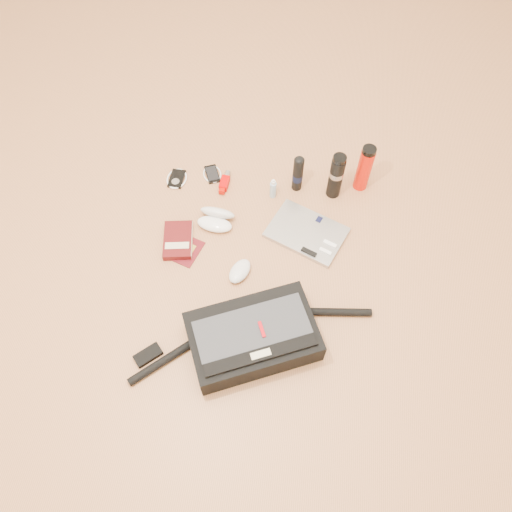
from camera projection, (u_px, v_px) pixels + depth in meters
name	position (u px, v px, depth m)	size (l,w,h in m)	color
ground	(250.00, 273.00, 1.96)	(4.00, 4.00, 0.00)	#B2764A
messenger_bag	(252.00, 337.00, 1.76)	(0.84, 0.44, 0.13)	black
laptop	(307.00, 233.00, 2.04)	(0.36, 0.31, 0.03)	#A4A4A6
book	(178.00, 240.00, 2.02)	(0.14, 0.19, 0.03)	#480C0D
passport	(187.00, 251.00, 2.01)	(0.13, 0.16, 0.01)	#550E14
mouse	(240.00, 271.00, 1.94)	(0.11, 0.14, 0.04)	silver
sunglasses_case	(216.00, 219.00, 2.06)	(0.16, 0.14, 0.09)	white
ipod	(177.00, 179.00, 2.20)	(0.09, 0.10, 0.01)	black
phone	(212.00, 174.00, 2.21)	(0.11, 0.11, 0.01)	black
inhaler	(225.00, 182.00, 2.17)	(0.04, 0.12, 0.03)	#BB0000
spray_bottle	(273.00, 189.00, 2.12)	(0.03, 0.03, 0.11)	#93B3CC
aerosol_can	(298.00, 173.00, 2.10)	(0.05, 0.05, 0.19)	black
thermos_black	(336.00, 176.00, 2.06)	(0.08, 0.08, 0.23)	black
thermos_red	(364.00, 168.00, 2.08)	(0.08, 0.08, 0.23)	red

